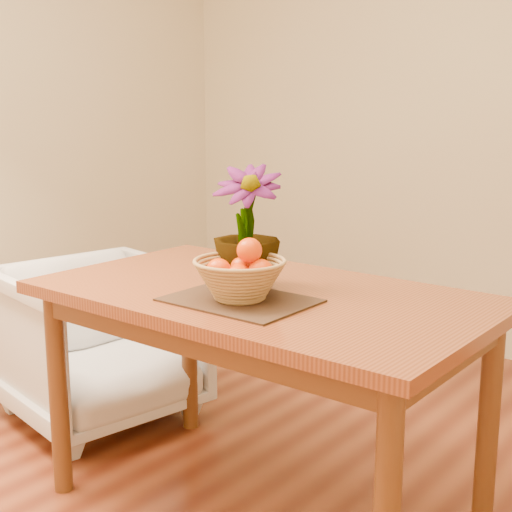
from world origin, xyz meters
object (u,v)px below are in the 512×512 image
Objects in this scene: potted_plant at (246,228)px; armchair at (99,334)px; table at (261,318)px; wicker_basket at (240,281)px.

potted_plant reaches higher than armchair.
table is 3.67× the size of potted_plant.
potted_plant is (-0.08, 0.13, 0.13)m from wicker_basket.
armchair is (-0.94, 0.17, -0.57)m from potted_plant.
potted_plant is at bearing 121.82° from wicker_basket.
wicker_basket is at bearing -77.80° from table.
potted_plant is 0.52× the size of armchair.
wicker_basket is (0.03, -0.14, 0.15)m from table.
armchair is (-0.99, 0.16, -0.29)m from table.
wicker_basket is 0.20m from potted_plant.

